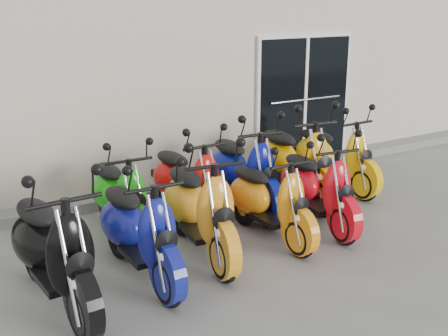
{
  "coord_description": "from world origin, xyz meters",
  "views": [
    {
      "loc": [
        -3.68,
        -5.42,
        2.88
      ],
      "look_at": [
        0.0,
        0.6,
        0.75
      ],
      "focal_mm": 45.0,
      "sensor_mm": 36.0,
      "label": 1
    }
  ],
  "objects_px": {
    "scooter_back_extra": "(334,146)",
    "scooter_front_black": "(51,234)",
    "scooter_front_blue": "(138,216)",
    "scooter_front_orange_a": "(199,194)",
    "scooter_front_orange_b": "(269,189)",
    "scooter_back_red": "(188,171)",
    "scooter_front_red": "(317,176)",
    "scooter_back_green": "(119,185)",
    "scooter_back_yellow": "(295,150)",
    "scooter_back_blue": "(244,160)"
  },
  "relations": [
    {
      "from": "scooter_front_black",
      "to": "scooter_front_orange_a",
      "type": "distance_m",
      "value": 1.76
    },
    {
      "from": "scooter_back_yellow",
      "to": "scooter_front_orange_a",
      "type": "bearing_deg",
      "value": -150.9
    },
    {
      "from": "scooter_back_red",
      "to": "scooter_back_yellow",
      "type": "height_order",
      "value": "scooter_back_yellow"
    },
    {
      "from": "scooter_front_orange_a",
      "to": "scooter_front_orange_b",
      "type": "relative_size",
      "value": 1.14
    },
    {
      "from": "scooter_front_red",
      "to": "scooter_back_yellow",
      "type": "bearing_deg",
      "value": 76.89
    },
    {
      "from": "scooter_front_blue",
      "to": "scooter_front_orange_b",
      "type": "xyz_separation_m",
      "value": [
        1.77,
        0.13,
        -0.05
      ]
    },
    {
      "from": "scooter_front_black",
      "to": "scooter_front_orange_b",
      "type": "relative_size",
      "value": 1.15
    },
    {
      "from": "scooter_back_blue",
      "to": "scooter_back_extra",
      "type": "height_order",
      "value": "scooter_back_blue"
    },
    {
      "from": "scooter_front_orange_b",
      "to": "scooter_back_green",
      "type": "xyz_separation_m",
      "value": [
        -1.52,
        1.08,
        0.01
      ]
    },
    {
      "from": "scooter_front_blue",
      "to": "scooter_front_red",
      "type": "xyz_separation_m",
      "value": [
        2.55,
        0.15,
        -0.03
      ]
    },
    {
      "from": "scooter_front_black",
      "to": "scooter_back_red",
      "type": "distance_m",
      "value": 2.48
    },
    {
      "from": "scooter_back_red",
      "to": "scooter_back_blue",
      "type": "relative_size",
      "value": 0.94
    },
    {
      "from": "scooter_front_orange_b",
      "to": "scooter_back_red",
      "type": "height_order",
      "value": "scooter_back_red"
    },
    {
      "from": "scooter_front_black",
      "to": "scooter_front_orange_b",
      "type": "distance_m",
      "value": 2.7
    },
    {
      "from": "scooter_back_green",
      "to": "scooter_front_red",
      "type": "bearing_deg",
      "value": -22.95
    },
    {
      "from": "scooter_front_red",
      "to": "scooter_back_extra",
      "type": "relative_size",
      "value": 0.98
    },
    {
      "from": "scooter_back_red",
      "to": "scooter_back_extra",
      "type": "height_order",
      "value": "same"
    },
    {
      "from": "scooter_back_green",
      "to": "scooter_back_red",
      "type": "relative_size",
      "value": 0.95
    },
    {
      "from": "scooter_front_black",
      "to": "scooter_front_blue",
      "type": "bearing_deg",
      "value": 3.52
    },
    {
      "from": "scooter_front_orange_a",
      "to": "scooter_back_green",
      "type": "height_order",
      "value": "scooter_front_orange_a"
    },
    {
      "from": "scooter_back_red",
      "to": "scooter_back_yellow",
      "type": "bearing_deg",
      "value": -5.75
    },
    {
      "from": "scooter_back_yellow",
      "to": "scooter_back_red",
      "type": "bearing_deg",
      "value": -177.41
    },
    {
      "from": "scooter_front_blue",
      "to": "scooter_front_orange_a",
      "type": "bearing_deg",
      "value": 11.42
    },
    {
      "from": "scooter_back_extra",
      "to": "scooter_front_red",
      "type": "bearing_deg",
      "value": -142.33
    },
    {
      "from": "scooter_front_orange_a",
      "to": "scooter_back_green",
      "type": "bearing_deg",
      "value": 126.09
    },
    {
      "from": "scooter_front_orange_b",
      "to": "scooter_back_red",
      "type": "xyz_separation_m",
      "value": [
        -0.57,
        1.04,
        0.04
      ]
    },
    {
      "from": "scooter_front_red",
      "to": "scooter_back_extra",
      "type": "height_order",
      "value": "scooter_back_extra"
    },
    {
      "from": "scooter_front_orange_a",
      "to": "scooter_back_red",
      "type": "distance_m",
      "value": 1.07
    },
    {
      "from": "scooter_front_orange_a",
      "to": "scooter_front_red",
      "type": "bearing_deg",
      "value": 6.91
    },
    {
      "from": "scooter_front_orange_b",
      "to": "scooter_back_yellow",
      "type": "height_order",
      "value": "scooter_back_yellow"
    },
    {
      "from": "scooter_front_blue",
      "to": "scooter_back_yellow",
      "type": "relative_size",
      "value": 0.92
    },
    {
      "from": "scooter_front_blue",
      "to": "scooter_back_extra",
      "type": "relative_size",
      "value": 1.02
    },
    {
      "from": "scooter_back_extra",
      "to": "scooter_front_black",
      "type": "bearing_deg",
      "value": -167.06
    },
    {
      "from": "scooter_front_orange_a",
      "to": "scooter_back_red",
      "type": "relative_size",
      "value": 1.07
    },
    {
      "from": "scooter_back_green",
      "to": "scooter_back_red",
      "type": "bearing_deg",
      "value": -0.86
    },
    {
      "from": "scooter_back_extra",
      "to": "scooter_back_green",
      "type": "bearing_deg",
      "value": 176.91
    },
    {
      "from": "scooter_front_black",
      "to": "scooter_front_blue",
      "type": "distance_m",
      "value": 0.93
    },
    {
      "from": "scooter_front_red",
      "to": "scooter_back_extra",
      "type": "xyz_separation_m",
      "value": [
        1.21,
        1.02,
        0.01
      ]
    },
    {
      "from": "scooter_back_extra",
      "to": "scooter_back_blue",
      "type": "bearing_deg",
      "value": 179.67
    },
    {
      "from": "scooter_front_blue",
      "to": "scooter_back_red",
      "type": "xyz_separation_m",
      "value": [
        1.2,
        1.17,
        -0.01
      ]
    },
    {
      "from": "scooter_front_black",
      "to": "scooter_front_orange_b",
      "type": "xyz_separation_m",
      "value": [
        2.69,
        0.24,
        -0.1
      ]
    },
    {
      "from": "scooter_front_black",
      "to": "scooter_back_extra",
      "type": "distance_m",
      "value": 4.85
    },
    {
      "from": "scooter_front_orange_b",
      "to": "scooter_back_red",
      "type": "relative_size",
      "value": 0.94
    },
    {
      "from": "scooter_front_orange_b",
      "to": "scooter_front_red",
      "type": "bearing_deg",
      "value": 1.17
    },
    {
      "from": "scooter_front_orange_b",
      "to": "scooter_back_yellow",
      "type": "relative_size",
      "value": 0.85
    },
    {
      "from": "scooter_back_extra",
      "to": "scooter_front_orange_b",
      "type": "bearing_deg",
      "value": -154.82
    },
    {
      "from": "scooter_back_yellow",
      "to": "scooter_front_blue",
      "type": "bearing_deg",
      "value": -153.93
    },
    {
      "from": "scooter_front_red",
      "to": "scooter_back_extra",
      "type": "distance_m",
      "value": 1.58
    },
    {
      "from": "scooter_front_black",
      "to": "scooter_back_blue",
      "type": "distance_m",
      "value": 3.2
    },
    {
      "from": "scooter_front_orange_a",
      "to": "scooter_back_extra",
      "type": "relative_size",
      "value": 1.07
    }
  ]
}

